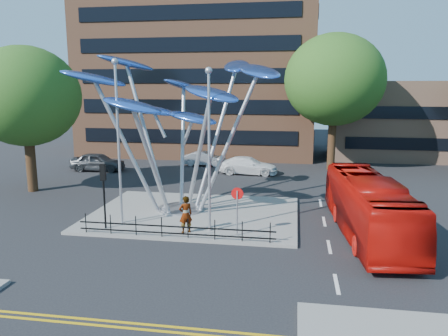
% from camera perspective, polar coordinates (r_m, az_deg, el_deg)
% --- Properties ---
extents(ground, '(120.00, 120.00, 0.00)m').
position_cam_1_polar(ground, '(20.31, -4.97, -11.16)').
color(ground, black).
rests_on(ground, ground).
extents(traffic_island, '(12.00, 9.00, 0.15)m').
position_cam_1_polar(traffic_island, '(26.02, -3.85, -6.01)').
color(traffic_island, slate).
rests_on(traffic_island, ground).
extents(double_yellow_near, '(40.00, 0.12, 0.01)m').
position_cam_1_polar(double_yellow_near, '(15.15, -10.89, -19.37)').
color(double_yellow_near, gold).
rests_on(double_yellow_near, ground).
extents(double_yellow_far, '(40.00, 0.12, 0.01)m').
position_cam_1_polar(double_yellow_far, '(14.91, -11.31, -19.92)').
color(double_yellow_far, gold).
rests_on(double_yellow_far, ground).
extents(brick_tower, '(25.00, 15.00, 30.00)m').
position_cam_1_polar(brick_tower, '(51.92, -2.85, 18.95)').
color(brick_tower, brown).
rests_on(brick_tower, ground).
extents(low_building_near, '(15.00, 8.00, 8.00)m').
position_cam_1_polar(low_building_near, '(49.67, 22.53, 5.80)').
color(low_building_near, tan).
rests_on(low_building_near, ground).
extents(tree_right, '(8.80, 8.80, 12.11)m').
position_cam_1_polar(tree_right, '(40.38, 14.23, 11.08)').
color(tree_right, black).
rests_on(tree_right, ground).
extents(tree_left, '(7.60, 7.60, 10.32)m').
position_cam_1_polar(tree_left, '(33.92, -24.51, 8.48)').
color(tree_left, black).
rests_on(tree_left, ground).
extents(leaf_sculpture, '(12.72, 9.54, 9.51)m').
position_cam_1_polar(leaf_sculpture, '(25.85, -6.03, 9.15)').
color(leaf_sculpture, '#9EA0A5').
rests_on(leaf_sculpture, traffic_island).
extents(street_lamp_left, '(0.36, 0.36, 8.80)m').
position_cam_1_polar(street_lamp_left, '(23.74, -13.69, 5.10)').
color(street_lamp_left, '#9EA0A5').
rests_on(street_lamp_left, traffic_island).
extents(street_lamp_right, '(0.36, 0.36, 8.30)m').
position_cam_1_polar(street_lamp_right, '(21.81, -1.96, 4.24)').
color(street_lamp_right, '#9EA0A5').
rests_on(street_lamp_right, traffic_island).
extents(traffic_light_island, '(0.28, 0.18, 3.42)m').
position_cam_1_polar(traffic_light_island, '(23.45, -15.47, -1.84)').
color(traffic_light_island, black).
rests_on(traffic_light_island, traffic_island).
extents(no_entry_sign_island, '(0.60, 0.10, 2.45)m').
position_cam_1_polar(no_entry_sign_island, '(21.72, 1.74, -4.61)').
color(no_entry_sign_island, '#9EA0A5').
rests_on(no_entry_sign_island, traffic_island).
extents(pedestrian_railing_front, '(10.00, 0.06, 1.00)m').
position_cam_1_polar(pedestrian_railing_front, '(21.91, -6.45, -7.99)').
color(pedestrian_railing_front, black).
rests_on(pedestrian_railing_front, traffic_island).
extents(red_bus, '(3.52, 11.12, 3.05)m').
position_cam_1_polar(red_bus, '(23.38, 18.30, -4.79)').
color(red_bus, '#B40E08').
rests_on(red_bus, ground).
extents(pedestrian, '(0.84, 0.76, 1.92)m').
position_cam_1_polar(pedestrian, '(22.39, -5.04, -6.05)').
color(pedestrian, gray).
rests_on(pedestrian, traffic_island).
extents(parked_car_left, '(4.87, 2.12, 1.64)m').
position_cam_1_polar(parked_car_left, '(40.80, -16.17, 0.79)').
color(parked_car_left, '#3D3F44').
rests_on(parked_car_left, ground).
extents(parked_car_mid, '(4.15, 1.59, 1.35)m').
position_cam_1_polar(parked_car_mid, '(41.68, -2.51, 1.21)').
color(parked_car_mid, '#ADB0B5').
rests_on(parked_car_mid, ground).
extents(parked_car_right, '(5.19, 2.31, 1.48)m').
position_cam_1_polar(parked_car_right, '(37.81, 3.16, 0.32)').
color(parked_car_right, silver).
rests_on(parked_car_right, ground).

